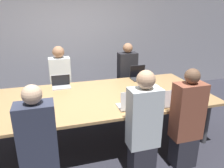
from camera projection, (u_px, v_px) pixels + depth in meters
name	position (u px, v px, depth m)	size (l,w,h in m)	color
ground_plane	(95.00, 138.00, 3.77)	(24.00, 24.00, 0.00)	#2D2D38
curtain_wall	(74.00, 40.00, 5.27)	(12.00, 0.06, 2.80)	#9999A3
conference_table	(94.00, 99.00, 3.53)	(3.80, 1.63, 0.78)	tan
laptop_near_left	(40.00, 117.00, 2.69)	(0.33, 0.27, 0.27)	#B7B7BC
person_near_left	(39.00, 149.00, 2.35)	(0.40, 0.24, 1.43)	#2D2D38
cup_near_left	(18.00, 121.00, 2.67)	(0.08, 0.08, 0.09)	#232328
laptop_far_right	(138.00, 75.00, 4.38)	(0.32, 0.26, 0.27)	#333338
person_far_right	(127.00, 77.00, 4.81)	(0.40, 0.24, 1.44)	#2D2D38
laptop_far_midleft	(61.00, 84.00, 3.91)	(0.33, 0.23, 0.23)	#B7B7BC
person_far_midleft	(61.00, 83.00, 4.34)	(0.40, 0.24, 1.45)	#2D2D38
laptop_near_midright	(131.00, 103.00, 3.08)	(0.36, 0.27, 0.28)	silver
person_near_midright	(143.00, 127.00, 2.75)	(0.40, 0.24, 1.45)	#2D2D38
cup_near_midright	(146.00, 101.00, 3.23)	(0.10, 0.10, 0.09)	#232328
bottle_near_midright	(143.00, 94.00, 3.31)	(0.06, 0.06, 0.27)	black
laptop_near_right	(173.00, 101.00, 3.18)	(0.34, 0.25, 0.26)	silver
person_near_right	(187.00, 121.00, 2.93)	(0.40, 0.24, 1.42)	#2D2D38
stapler	(123.00, 98.00, 3.41)	(0.08, 0.16, 0.05)	black
notebook	(141.00, 91.00, 3.74)	(0.23, 0.22, 0.02)	silver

